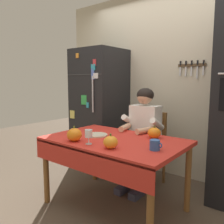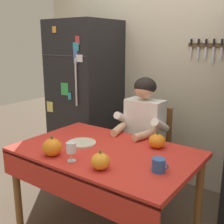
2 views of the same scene
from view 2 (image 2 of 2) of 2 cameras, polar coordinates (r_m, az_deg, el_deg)
The scene contains 11 objects.
back_wall_assembly at distance 3.16m, azimuth 13.36°, elevation 8.84°, with size 3.70×0.13×2.60m.
refrigerator at distance 3.42m, azimuth -5.32°, elevation 2.77°, with size 0.68×0.71×1.80m.
dining_table at distance 2.26m, azimuth -1.68°, elevation -9.76°, with size 1.40×0.90×0.74m.
chair_behind_person at distance 2.94m, azimuth 7.59°, elevation -7.11°, with size 0.40×0.40×0.93m.
seated_person at distance 2.71m, azimuth 5.84°, elevation -3.86°, with size 0.47×0.55×1.25m.
coffee_mug at distance 1.90m, azimuth 9.36°, elevation -10.55°, with size 0.12×0.09×0.09m.
wine_glass at distance 2.03m, azimuth -8.24°, elevation -7.26°, with size 0.07×0.07×0.14m.
pumpkin_large at distance 2.29m, azimuth 9.05°, elevation -5.80°, with size 0.14×0.14×0.13m.
pumpkin_medium at distance 1.91m, azimuth -2.36°, elevation -9.90°, with size 0.13×0.13×0.13m.
pumpkin_small at distance 2.16m, azimuth -11.95°, elevation -6.95°, with size 0.15×0.15×0.15m.
serving_tray at distance 2.38m, azimuth -6.12°, elevation -6.23°, with size 0.24×0.24×0.02m, color beige.
Camera 2 is at (1.26, -1.56, 1.57)m, focal length 45.37 mm.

